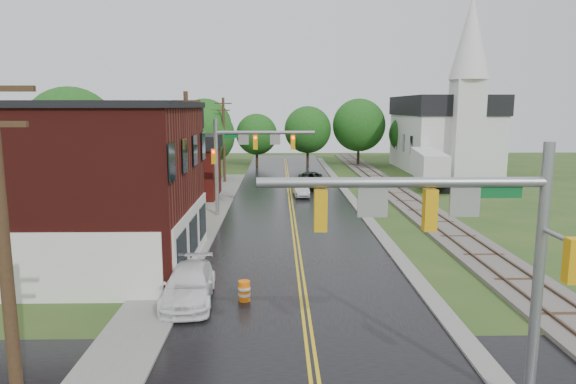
{
  "coord_description": "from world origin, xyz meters",
  "views": [
    {
      "loc": [
        -1.06,
        -10.47,
        8.04
      ],
      "look_at": [
        -0.54,
        16.84,
        3.5
      ],
      "focal_mm": 32.0,
      "sensor_mm": 36.0,
      "label": 1
    }
  ],
  "objects_px": {
    "church": "(446,125)",
    "sedan_silver": "(301,190)",
    "tree_left_c": "(147,143)",
    "pickup_white": "(189,285)",
    "tree_left_b": "(73,136)",
    "traffic_signal_near": "(459,231)",
    "brick_building": "(49,186)",
    "utility_pole_a": "(6,267)",
    "tree_left_e": "(207,137)",
    "traffic_signal_far": "(245,149)",
    "semi_trailer": "(429,165)",
    "suv_dark": "(311,180)",
    "construction_barrel": "(244,291)",
    "utility_pole_b": "(188,160)",
    "utility_pole_c": "(224,139)"
  },
  "relations": [
    {
      "from": "construction_barrel",
      "to": "suv_dark",
      "type": "bearing_deg",
      "value": 81.11
    },
    {
      "from": "brick_building",
      "to": "tree_left_e",
      "type": "bearing_deg",
      "value": 83.29
    },
    {
      "from": "brick_building",
      "to": "tree_left_b",
      "type": "bearing_deg",
      "value": 107.61
    },
    {
      "from": "construction_barrel",
      "to": "pickup_white",
      "type": "bearing_deg",
      "value": 180.0
    },
    {
      "from": "brick_building",
      "to": "suv_dark",
      "type": "distance_m",
      "value": 29.55
    },
    {
      "from": "traffic_signal_near",
      "to": "semi_trailer",
      "type": "distance_m",
      "value": 40.72
    },
    {
      "from": "utility_pole_a",
      "to": "construction_barrel",
      "type": "relative_size",
      "value": 10.22
    },
    {
      "from": "suv_dark",
      "to": "tree_left_b",
      "type": "bearing_deg",
      "value": -156.49
    },
    {
      "from": "utility_pole_a",
      "to": "tree_left_e",
      "type": "xyz_separation_m",
      "value": [
        -2.05,
        45.9,
        0.09
      ]
    },
    {
      "from": "traffic_signal_near",
      "to": "pickup_white",
      "type": "distance_m",
      "value": 12.27
    },
    {
      "from": "tree_left_b",
      "to": "pickup_white",
      "type": "bearing_deg",
      "value": -59.21
    },
    {
      "from": "brick_building",
      "to": "utility_pole_a",
      "type": "bearing_deg",
      "value": -69.25
    },
    {
      "from": "tree_left_e",
      "to": "pickup_white",
      "type": "xyz_separation_m",
      "value": [
        4.05,
        -35.9,
        -4.09
      ]
    },
    {
      "from": "traffic_signal_near",
      "to": "traffic_signal_far",
      "type": "relative_size",
      "value": 1.0
    },
    {
      "from": "utility_pole_a",
      "to": "traffic_signal_near",
      "type": "bearing_deg",
      "value": 11.02
    },
    {
      "from": "tree_left_e",
      "to": "suv_dark",
      "type": "xyz_separation_m",
      "value": [
        11.1,
        -5.51,
        -4.05
      ]
    },
    {
      "from": "tree_left_c",
      "to": "sedan_silver",
      "type": "distance_m",
      "value": 16.02
    },
    {
      "from": "tree_left_e",
      "to": "suv_dark",
      "type": "distance_m",
      "value": 13.04
    },
    {
      "from": "utility_pole_c",
      "to": "church",
      "type": "bearing_deg",
      "value": 19.97
    },
    {
      "from": "suv_dark",
      "to": "tree_left_e",
      "type": "bearing_deg",
      "value": 154.21
    },
    {
      "from": "tree_left_b",
      "to": "traffic_signal_near",
      "type": "bearing_deg",
      "value": -54.51
    },
    {
      "from": "pickup_white",
      "to": "church",
      "type": "bearing_deg",
      "value": 56.91
    },
    {
      "from": "tree_left_c",
      "to": "pickup_white",
      "type": "distance_m",
      "value": 31.47
    },
    {
      "from": "utility_pole_b",
      "to": "tree_left_b",
      "type": "xyz_separation_m",
      "value": [
        -11.05,
        9.9,
        1.0
      ]
    },
    {
      "from": "tree_left_c",
      "to": "suv_dark",
      "type": "relative_size",
      "value": 1.4
    },
    {
      "from": "brick_building",
      "to": "traffic_signal_near",
      "type": "height_order",
      "value": "brick_building"
    },
    {
      "from": "utility_pole_a",
      "to": "construction_barrel",
      "type": "xyz_separation_m",
      "value": [
        4.3,
        10.0,
        -4.28
      ]
    },
    {
      "from": "traffic_signal_far",
      "to": "construction_barrel",
      "type": "bearing_deg",
      "value": -86.74
    },
    {
      "from": "traffic_signal_near",
      "to": "sedan_silver",
      "type": "relative_size",
      "value": 1.99
    },
    {
      "from": "brick_building",
      "to": "utility_pole_c",
      "type": "relative_size",
      "value": 1.59
    },
    {
      "from": "tree_left_b",
      "to": "construction_barrel",
      "type": "relative_size",
      "value": 11.01
    },
    {
      "from": "tree_left_b",
      "to": "tree_left_c",
      "type": "xyz_separation_m",
      "value": [
        4.0,
        8.0,
        -1.21
      ]
    },
    {
      "from": "construction_barrel",
      "to": "semi_trailer",
      "type": "bearing_deg",
      "value": 61.74
    },
    {
      "from": "pickup_white",
      "to": "traffic_signal_near",
      "type": "bearing_deg",
      "value": -47.58
    },
    {
      "from": "utility_pole_b",
      "to": "sedan_silver",
      "type": "distance_m",
      "value": 15.99
    },
    {
      "from": "traffic_signal_near",
      "to": "tree_left_b",
      "type": "bearing_deg",
      "value": 125.49
    },
    {
      "from": "utility_pole_c",
      "to": "tree_left_b",
      "type": "bearing_deg",
      "value": -132.39
    },
    {
      "from": "traffic_signal_far",
      "to": "tree_left_b",
      "type": "height_order",
      "value": "tree_left_b"
    },
    {
      "from": "church",
      "to": "sedan_silver",
      "type": "height_order",
      "value": "church"
    },
    {
      "from": "brick_building",
      "to": "traffic_signal_far",
      "type": "xyz_separation_m",
      "value": [
        9.01,
        12.0,
        0.82
      ]
    },
    {
      "from": "utility_pole_b",
      "to": "pickup_white",
      "type": "bearing_deg",
      "value": -80.54
    },
    {
      "from": "utility_pole_c",
      "to": "tree_left_b",
      "type": "xyz_separation_m",
      "value": [
        -11.05,
        -12.1,
        1.0
      ]
    },
    {
      "from": "utility_pole_b",
      "to": "sedan_silver",
      "type": "height_order",
      "value": "utility_pole_b"
    },
    {
      "from": "traffic_signal_far",
      "to": "semi_trailer",
      "type": "distance_m",
      "value": 22.86
    },
    {
      "from": "utility_pole_c",
      "to": "pickup_white",
      "type": "bearing_deg",
      "value": -86.63
    },
    {
      "from": "church",
      "to": "semi_trailer",
      "type": "bearing_deg",
      "value": -114.57
    },
    {
      "from": "tree_left_e",
      "to": "construction_barrel",
      "type": "distance_m",
      "value": 36.72
    },
    {
      "from": "tree_left_e",
      "to": "utility_pole_b",
      "type": "bearing_deg",
      "value": -85.1
    },
    {
      "from": "suv_dark",
      "to": "semi_trailer",
      "type": "relative_size",
      "value": 0.48
    },
    {
      "from": "traffic_signal_near",
      "to": "utility_pole_c",
      "type": "xyz_separation_m",
      "value": [
        -10.27,
        42.0,
        -0.25
      ]
    }
  ]
}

